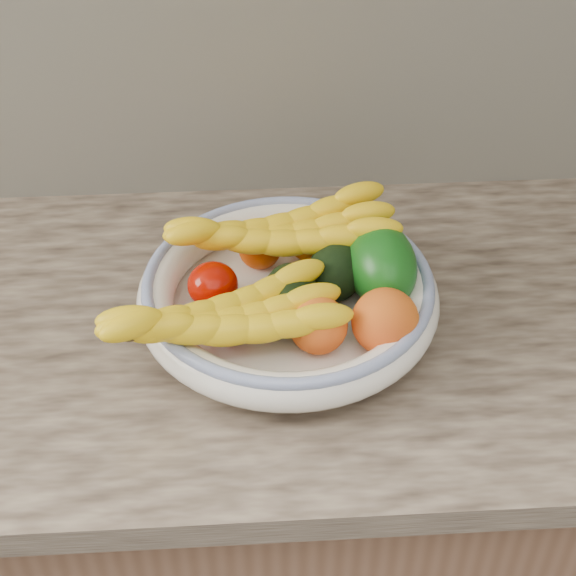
% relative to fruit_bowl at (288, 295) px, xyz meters
% --- Properties ---
extents(kitchen_counter, '(2.44, 0.66, 1.40)m').
position_rel_fruit_bowl_xyz_m(kitchen_counter, '(0.00, 0.03, -0.48)').
color(kitchen_counter, brown).
rests_on(kitchen_counter, ground).
extents(fruit_bowl, '(0.39, 0.39, 0.08)m').
position_rel_fruit_bowl_xyz_m(fruit_bowl, '(0.00, 0.00, 0.00)').
color(fruit_bowl, white).
rests_on(fruit_bowl, kitchen_counter).
extents(clementine_back_left, '(0.07, 0.07, 0.05)m').
position_rel_fruit_bowl_xyz_m(clementine_back_left, '(-0.03, 0.09, 0.01)').
color(clementine_back_left, '#DC4A04').
rests_on(clementine_back_left, fruit_bowl).
extents(clementine_back_right, '(0.06, 0.06, 0.05)m').
position_rel_fruit_bowl_xyz_m(clementine_back_right, '(0.04, 0.10, 0.01)').
color(clementine_back_right, orange).
rests_on(clementine_back_right, fruit_bowl).
extents(tomato_left, '(0.07, 0.07, 0.06)m').
position_rel_fruit_bowl_xyz_m(tomato_left, '(-0.10, 0.01, 0.01)').
color(tomato_left, '#A50B00').
rests_on(tomato_left, fruit_bowl).
extents(tomato_near_left, '(0.08, 0.08, 0.06)m').
position_rel_fruit_bowl_xyz_m(tomato_near_left, '(-0.08, -0.06, 0.01)').
color(tomato_near_left, '#AC0705').
rests_on(tomato_near_left, fruit_bowl).
extents(avocado_center, '(0.08, 0.11, 0.07)m').
position_rel_fruit_bowl_xyz_m(avocado_center, '(0.00, -0.02, 0.02)').
color(avocado_center, black).
rests_on(avocado_center, fruit_bowl).
extents(avocado_right, '(0.11, 0.13, 0.08)m').
position_rel_fruit_bowl_xyz_m(avocado_right, '(0.07, 0.03, 0.02)').
color(avocado_right, black).
rests_on(avocado_right, fruit_bowl).
extents(green_mango, '(0.13, 0.15, 0.12)m').
position_rel_fruit_bowl_xyz_m(green_mango, '(0.12, 0.02, 0.03)').
color(green_mango, '#0E4C0F').
rests_on(green_mango, fruit_bowl).
extents(peach_front, '(0.08, 0.08, 0.07)m').
position_rel_fruit_bowl_xyz_m(peach_front, '(0.03, -0.08, 0.02)').
color(peach_front, orange).
rests_on(peach_front, fruit_bowl).
extents(peach_right, '(0.11, 0.11, 0.08)m').
position_rel_fruit_bowl_xyz_m(peach_right, '(0.11, -0.08, 0.02)').
color(peach_right, orange).
rests_on(peach_right, fruit_bowl).
extents(banana_bunch_back, '(0.34, 0.16, 0.09)m').
position_rel_fruit_bowl_xyz_m(banana_bunch_back, '(-0.00, 0.07, 0.04)').
color(banana_bunch_back, yellow).
rests_on(banana_bunch_back, fruit_bowl).
extents(banana_bunch_front, '(0.33, 0.20, 0.09)m').
position_rel_fruit_bowl_xyz_m(banana_bunch_front, '(-0.08, -0.09, 0.03)').
color(banana_bunch_front, yellow).
rests_on(banana_bunch_front, fruit_bowl).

